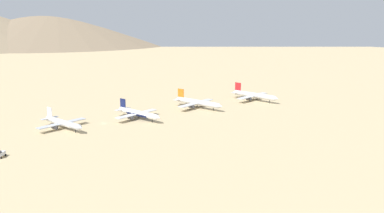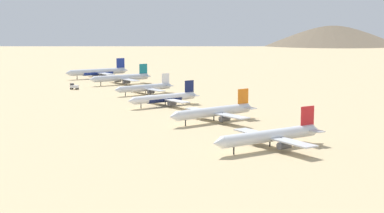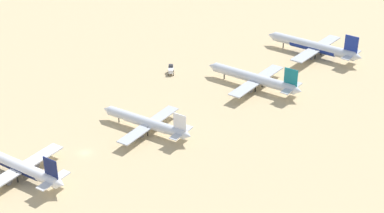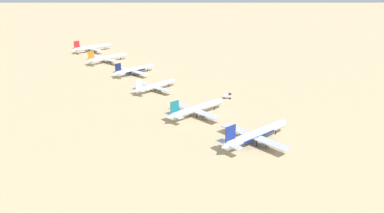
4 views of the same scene
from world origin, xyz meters
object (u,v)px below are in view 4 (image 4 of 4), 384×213
(parked_jet_0, at_px, (256,134))
(parked_jet_5, at_px, (92,48))
(parked_jet_3, at_px, (134,70))
(service_truck, at_px, (228,96))
(parked_jet_4, at_px, (107,58))
(parked_jet_2, at_px, (155,86))
(parked_jet_1, at_px, (196,109))

(parked_jet_0, distance_m, parked_jet_5, 269.97)
(parked_jet_3, bearing_deg, parked_jet_0, -97.24)
(parked_jet_5, height_order, service_truck, parked_jet_5)
(parked_jet_0, distance_m, parked_jet_4, 212.70)
(parked_jet_0, xyz_separation_m, parked_jet_3, (19.98, 157.25, -0.77))
(parked_jet_0, relative_size, service_truck, 9.33)
(service_truck, bearing_deg, parked_jet_2, 123.25)
(parked_jet_0, height_order, parked_jet_1, parked_jet_0)
(parked_jet_0, xyz_separation_m, parked_jet_2, (8.91, 107.57, -0.98))
(parked_jet_3, height_order, parked_jet_5, parked_jet_5)
(parked_jet_1, distance_m, parked_jet_2, 58.94)
(parked_jet_0, xyz_separation_m, parked_jet_4, (22.24, 211.53, -0.37))
(parked_jet_2, relative_size, parked_jet_3, 0.95)
(parked_jet_3, bearing_deg, parked_jet_4, 87.61)
(parked_jet_2, height_order, parked_jet_5, parked_jet_5)
(parked_jet_0, bearing_deg, parked_jet_5, 82.99)
(parked_jet_0, bearing_deg, service_truck, 58.09)
(parked_jet_2, xyz_separation_m, parked_jet_5, (24.06, 160.38, 0.66))
(parked_jet_1, distance_m, parked_jet_3, 109.76)
(parked_jet_1, height_order, service_truck, parked_jet_1)
(parked_jet_1, distance_m, parked_jet_5, 221.11)
(parked_jet_5, bearing_deg, parked_jet_0, -97.01)
(parked_jet_4, bearing_deg, parked_jet_5, 79.24)
(parked_jet_5, distance_m, service_truck, 205.91)
(parked_jet_4, height_order, service_truck, parked_jet_4)
(parked_jet_0, height_order, service_truck, parked_jet_0)
(parked_jet_3, relative_size, service_truck, 7.86)
(parked_jet_2, height_order, parked_jet_4, parked_jet_4)
(parked_jet_1, xyz_separation_m, parked_jet_5, (32.45, 218.71, 0.02))
(parked_jet_0, height_order, parked_jet_4, parked_jet_0)
(parked_jet_2, distance_m, parked_jet_5, 162.17)
(parked_jet_2, relative_size, service_truck, 7.46)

